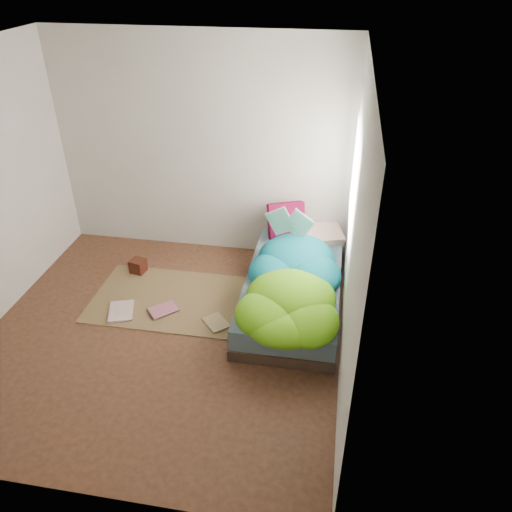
{
  "coord_description": "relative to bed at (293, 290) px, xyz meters",
  "views": [
    {
      "loc": [
        1.57,
        -3.61,
        3.32
      ],
      "look_at": [
        0.81,
        0.75,
        0.54
      ],
      "focal_mm": 35.0,
      "sensor_mm": 36.0,
      "label": 1
    }
  ],
  "objects": [
    {
      "name": "duvet",
      "position": [
        0.0,
        -0.22,
        0.34
      ],
      "size": [
        0.96,
        1.84,
        0.34
      ],
      "primitive_type": null,
      "color": "#08627E",
      "rests_on": "bed"
    },
    {
      "name": "open_book",
      "position": [
        -0.11,
        0.48,
        0.65
      ],
      "size": [
        0.45,
        0.18,
        0.27
      ],
      "primitive_type": null,
      "rotation": [
        0.0,
        0.0,
        -0.2
      ],
      "color": "#2D8A3C",
      "rests_on": "duvet"
    },
    {
      "name": "floor_book_b",
      "position": [
        -1.4,
        -0.31,
        -0.14
      ],
      "size": [
        0.35,
        0.35,
        0.03
      ],
      "primitive_type": "imported",
      "rotation": [
        0.0,
        0.0,
        -0.84
      ],
      "color": "#B66972",
      "rests_on": "rug"
    },
    {
      "name": "bed",
      "position": [
        0.0,
        0.0,
        0.0
      ],
      "size": [
        1.0,
        2.0,
        0.34
      ],
      "color": "#3B2920",
      "rests_on": "ground"
    },
    {
      "name": "pillow_floral",
      "position": [
        0.2,
        0.81,
        0.23
      ],
      "size": [
        0.64,
        0.52,
        0.13
      ],
      "primitive_type": "cube",
      "rotation": [
        0.0,
        0.0,
        0.36
      ],
      "color": "beige",
      "rests_on": "bed"
    },
    {
      "name": "pillow_magenta",
      "position": [
        -0.18,
        0.84,
        0.38
      ],
      "size": [
        0.44,
        0.29,
        0.42
      ],
      "primitive_type": "cube",
      "rotation": [
        0.0,
        0.0,
        0.4
      ],
      "color": "#54051C",
      "rests_on": "bed"
    },
    {
      "name": "floor_book_c",
      "position": [
        -0.8,
        -0.56,
        -0.15
      ],
      "size": [
        0.33,
        0.34,
        0.02
      ],
      "primitive_type": "imported",
      "rotation": [
        0.0,
        0.0,
        0.74
      ],
      "color": "tan",
      "rests_on": "rug"
    },
    {
      "name": "rug",
      "position": [
        -1.37,
        -0.17,
        -0.16
      ],
      "size": [
        1.6,
        1.1,
        0.01
      ],
      "primitive_type": "cube",
      "color": "brown",
      "rests_on": "ground"
    },
    {
      "name": "room_walls",
      "position": [
        -1.21,
        -0.71,
        1.46
      ],
      "size": [
        3.54,
        3.54,
        2.62
      ],
      "color": "beige",
      "rests_on": "ground"
    },
    {
      "name": "floor_book_a",
      "position": [
        -1.88,
        -0.53,
        -0.14
      ],
      "size": [
        0.35,
        0.41,
        0.03
      ],
      "primitive_type": "imported",
      "rotation": [
        0.0,
        0.0,
        0.32
      ],
      "color": "silver",
      "rests_on": "rug"
    },
    {
      "name": "ground",
      "position": [
        -1.22,
        -0.72,
        -0.17
      ],
      "size": [
        3.5,
        3.5,
        0.0
      ],
      "primitive_type": "cube",
      "color": "#44281A",
      "rests_on": "ground"
    },
    {
      "name": "wooden_box",
      "position": [
        -1.86,
        0.28,
        -0.08
      ],
      "size": [
        0.19,
        0.19,
        0.16
      ],
      "primitive_type": "cube",
      "rotation": [
        0.0,
        0.0,
        -0.21
      ],
      "color": "#3A0D0D",
      "rests_on": "rug"
    }
  ]
}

